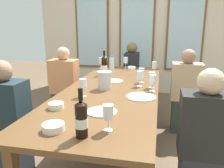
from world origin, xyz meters
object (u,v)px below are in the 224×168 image
(dining_table, at_px, (113,93))
(wine_bottle_1, at_px, (104,66))
(tasting_bowl_1, at_px, (56,106))
(water_bottle, at_px, (112,65))
(wine_glass_0, at_px, (126,60))
(wine_glass_2, at_px, (108,113))
(tasting_bowl_0, at_px, (53,127))
(seated_person_0, at_px, (65,87))
(seated_person_4, at_px, (131,75))
(wine_glass_9, at_px, (140,76))
(seated_person_3, at_px, (204,145))
(wine_bottle_0, at_px, (81,119))
(wine_glass_1, at_px, (152,77))
(wine_glass_4, at_px, (142,72))
(seated_person_2, at_px, (8,124))
(seated_person_1, at_px, (185,94))
(wine_glass_6, at_px, (105,60))
(wine_glass_5, at_px, (83,84))
(wine_glass_3, at_px, (153,80))
(wine_glass_8, at_px, (101,61))
(white_plate_2, at_px, (141,97))
(tasting_bowl_2, at_px, (132,68))
(white_plate_1, at_px, (114,81))
(metal_pitcher, at_px, (104,80))
(wine_glass_7, at_px, (154,65))
(white_plate_0, at_px, (102,112))

(dining_table, relative_size, wine_bottle_1, 7.98)
(tasting_bowl_1, relative_size, water_bottle, 0.53)
(wine_glass_0, relative_size, wine_glass_2, 1.00)
(tasting_bowl_0, distance_m, seated_person_0, 1.87)
(dining_table, xyz_separation_m, seated_person_0, (-0.84, 0.63, -0.15))
(tasting_bowl_0, relative_size, seated_person_4, 0.13)
(wine_bottle_1, bearing_deg, seated_person_4, 76.84)
(wine_glass_9, bearing_deg, tasting_bowl_1, -125.70)
(wine_glass_2, height_order, seated_person_3, seated_person_3)
(wine_bottle_0, height_order, wine_glass_1, wine_bottle_0)
(wine_glass_4, height_order, seated_person_2, seated_person_2)
(seated_person_0, bearing_deg, seated_person_1, 1.29)
(wine_bottle_1, xyz_separation_m, wine_glass_6, (-0.13, 0.60, -0.01))
(wine_glass_5, bearing_deg, tasting_bowl_0, -86.22)
(wine_glass_1, relative_size, wine_glass_4, 1.00)
(wine_glass_3, distance_m, wine_glass_8, 1.40)
(wine_glass_6, relative_size, seated_person_2, 0.16)
(white_plate_2, distance_m, tasting_bowl_2, 1.37)
(tasting_bowl_2, relative_size, seated_person_2, 0.11)
(wine_glass_2, distance_m, seated_person_4, 2.73)
(wine_glass_3, relative_size, seated_person_1, 0.16)
(white_plate_1, height_order, wine_glass_3, wine_glass_3)
(seated_person_2, bearing_deg, metal_pitcher, 37.57)
(wine_bottle_0, bearing_deg, wine_glass_5, 108.29)
(tasting_bowl_1, distance_m, seated_person_3, 1.19)
(tasting_bowl_1, distance_m, wine_glass_4, 1.19)
(wine_glass_0, height_order, wine_glass_2, same)
(wine_bottle_1, relative_size, wine_glass_2, 1.91)
(wine_glass_7, height_order, seated_person_0, seated_person_0)
(dining_table, height_order, wine_glass_8, wine_glass_8)
(white_plate_0, relative_size, wine_bottle_0, 0.78)
(tasting_bowl_0, bearing_deg, wine_glass_6, 95.39)
(wine_glass_4, bearing_deg, tasting_bowl_1, -120.90)
(wine_glass_6, bearing_deg, seated_person_2, -103.80)
(water_bottle, height_order, wine_glass_1, water_bottle)
(tasting_bowl_1, relative_size, seated_person_2, 0.11)
(metal_pitcher, relative_size, wine_glass_0, 1.09)
(seated_person_4, bearing_deg, wine_glass_2, -86.11)
(wine_glass_1, relative_size, seated_person_1, 0.16)
(wine_glass_2, height_order, wine_glass_4, same)
(seated_person_0, bearing_deg, wine_glass_3, -28.18)
(wine_glass_1, height_order, wine_glass_5, same)
(wine_bottle_0, height_order, water_bottle, wine_bottle_0)
(white_plate_0, relative_size, seated_person_4, 0.21)
(dining_table, xyz_separation_m, wine_glass_8, (-0.41, 1.07, 0.18))
(wine_bottle_1, xyz_separation_m, wine_glass_2, (0.43, -1.64, -0.01))
(white_plate_0, xyz_separation_m, wine_bottle_0, (-0.02, -0.41, 0.11))
(wine_bottle_0, distance_m, seated_person_4, 2.84)
(tasting_bowl_1, relative_size, tasting_bowl_2, 1.06)
(tasting_bowl_0, bearing_deg, seated_person_3, 22.26)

